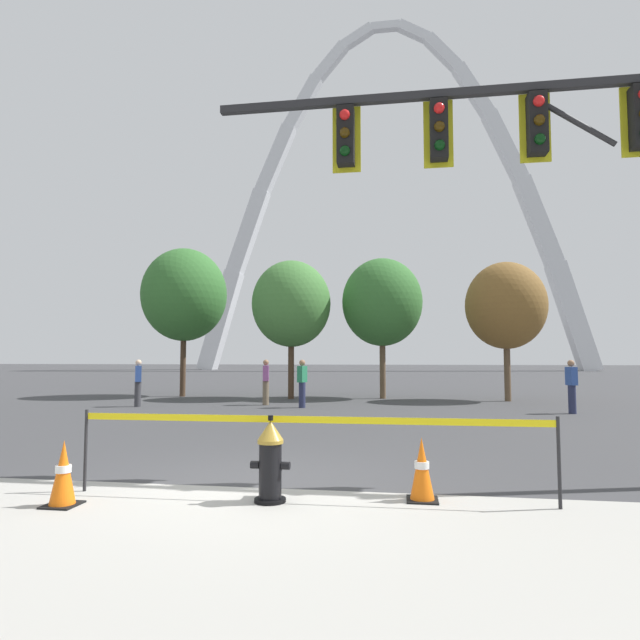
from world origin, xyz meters
TOP-DOWN VIEW (x-y plane):
  - ground_plane at (0.00, 0.00)m, footprint 240.00×240.00m
  - fire_hydrant at (0.45, -0.73)m, footprint 0.46×0.48m
  - caution_tape_barrier at (0.86, -0.57)m, footprint 5.63×0.12m
  - traffic_cone_by_hydrant at (2.18, -0.41)m, footprint 0.36×0.36m
  - traffic_cone_mid_sidewalk at (-1.80, -1.25)m, footprint 0.36×0.36m
  - traffic_signal_gantry at (4.36, 1.13)m, footprint 7.82×0.44m
  - monument_arch at (-0.00, 64.46)m, footprint 52.44×2.27m
  - tree_far_left at (-7.38, 15.00)m, footprint 3.65×3.65m
  - tree_left_mid at (-2.53, 14.47)m, footprint 3.22×3.22m
  - tree_center_left at (1.14, 15.15)m, footprint 3.28×3.28m
  - tree_center_right at (5.90, 14.55)m, footprint 3.06×3.06m
  - pedestrian_walking_left at (-2.80, 11.50)m, footprint 0.27×0.37m
  - pedestrian_standing_center at (6.91, 10.10)m, footprint 0.29×0.38m
  - pedestrian_walking_right at (-1.36, 10.72)m, footprint 0.30×0.39m
  - pedestrian_near_trees at (-6.94, 10.25)m, footprint 0.34×0.39m

SIDE VIEW (x-z plane):
  - ground_plane at x=0.00m, z-range 0.00..0.00m
  - traffic_cone_by_hydrant at x=2.18m, z-range -0.01..0.72m
  - traffic_cone_mid_sidewalk at x=-1.80m, z-range -0.01..0.72m
  - fire_hydrant at x=0.45m, z-range -0.03..0.96m
  - caution_tape_barrier at x=0.86m, z-range 0.19..1.20m
  - pedestrian_walking_left at x=-2.80m, z-range 0.02..1.61m
  - pedestrian_standing_center at x=6.91m, z-range 0.02..1.61m
  - pedestrian_walking_right at x=-1.36m, z-range 0.02..1.61m
  - pedestrian_near_trees at x=-6.94m, z-range 0.02..1.61m
  - tree_center_right at x=5.90m, z-range 0.98..6.33m
  - tree_left_mid at x=-2.53m, z-range 1.04..6.66m
  - tree_center_left at x=1.14m, z-range 1.06..6.80m
  - tree_far_left at x=-7.38m, z-range 1.18..7.57m
  - traffic_signal_gantry at x=4.36m, z-range 1.40..7.40m
  - monument_arch at x=0.00m, z-range -2.95..45.30m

